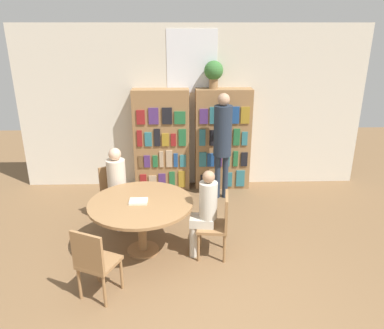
% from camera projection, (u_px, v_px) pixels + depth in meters
% --- Properties ---
extents(wall_back, '(6.40, 0.07, 3.00)m').
position_uv_depth(wall_back, '(192.00, 108.00, 6.97)').
color(wall_back, beige).
rests_on(wall_back, ground_plane).
extents(bookshelf_left, '(1.02, 0.34, 1.89)m').
position_uv_depth(bookshelf_left, '(162.00, 140.00, 6.97)').
color(bookshelf_left, olive).
rests_on(bookshelf_left, ground_plane).
extents(bookshelf_right, '(1.02, 0.34, 1.89)m').
position_uv_depth(bookshelf_right, '(223.00, 140.00, 7.00)').
color(bookshelf_right, olive).
rests_on(bookshelf_right, ground_plane).
extents(flower_vase, '(0.34, 0.34, 0.49)m').
position_uv_depth(flower_vase, '(214.00, 72.00, 6.56)').
color(flower_vase, '#997047').
rests_on(flower_vase, bookshelf_right).
extents(reading_table, '(1.40, 1.40, 0.76)m').
position_uv_depth(reading_table, '(141.00, 209.00, 5.00)').
color(reading_table, olive).
rests_on(reading_table, ground_plane).
extents(chair_near_camera, '(0.53, 0.53, 0.90)m').
position_uv_depth(chair_near_camera, '(94.00, 261.00, 4.16)').
color(chair_near_camera, olive).
rests_on(chair_near_camera, ground_plane).
extents(chair_left_side, '(0.54, 0.54, 0.90)m').
position_uv_depth(chair_left_side, '(115.00, 191.00, 5.89)').
color(chair_left_side, olive).
rests_on(chair_left_side, ground_plane).
extents(chair_far_side, '(0.44, 0.44, 0.90)m').
position_uv_depth(chair_far_side, '(218.00, 222.00, 4.97)').
color(chair_far_side, olive).
rests_on(chair_far_side, ground_plane).
extents(seated_reader_left, '(0.40, 0.42, 1.26)m').
position_uv_depth(seated_reader_left, '(118.00, 182.00, 5.67)').
color(seated_reader_left, beige).
rests_on(seated_reader_left, ground_plane).
extents(seated_reader_right, '(0.37, 0.27, 1.23)m').
position_uv_depth(seated_reader_right, '(204.00, 209.00, 4.92)').
color(seated_reader_right, beige).
rests_on(seated_reader_right, ground_plane).
extents(librarian_standing, '(0.31, 0.58, 1.90)m').
position_uv_depth(librarian_standing, '(223.00, 135.00, 6.45)').
color(librarian_standing, '#232D3D').
rests_on(librarian_standing, ground_plane).
extents(open_book_on_table, '(0.24, 0.18, 0.03)m').
position_uv_depth(open_book_on_table, '(138.00, 201.00, 4.95)').
color(open_book_on_table, silver).
rests_on(open_book_on_table, reading_table).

